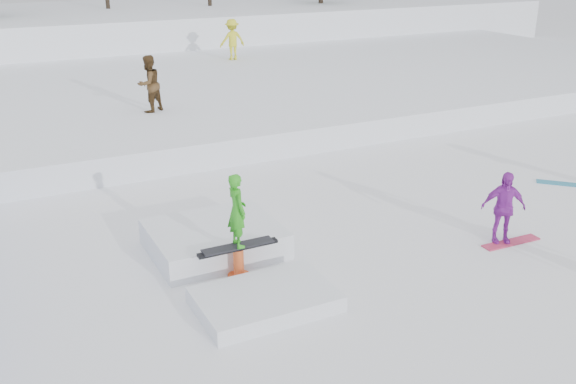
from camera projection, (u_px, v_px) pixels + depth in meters
name	position (u px, v px, depth m)	size (l,w,h in m)	color
ground	(312.00, 285.00, 12.05)	(120.00, 120.00, 0.00)	white
snow_berm	(59.00, 33.00, 36.57)	(60.00, 14.00, 2.40)	white
snow_midrise	(116.00, 96.00, 25.22)	(50.00, 18.00, 0.80)	white
walker_olive	(149.00, 84.00, 20.88)	(0.90, 0.70, 1.85)	#473017
walker_ygreen	(232.00, 40.00, 30.34)	(1.22, 0.70, 1.89)	yellow
spectator_purple	(503.00, 208.00, 13.52)	(0.93, 0.39, 1.59)	purple
loose_board_red	(511.00, 242.00, 13.74)	(1.40, 0.28, 0.03)	#B72E53
loose_board_teal	(564.00, 184.00, 17.08)	(1.40, 0.28, 0.03)	teal
jib_rail_feature	(227.00, 251.00, 12.70)	(2.60, 4.40, 2.11)	white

